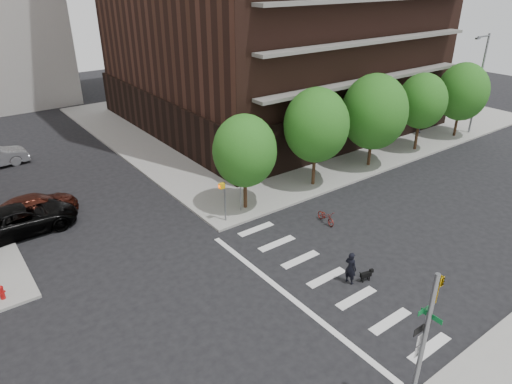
# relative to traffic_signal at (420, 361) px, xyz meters

# --- Properties ---
(ground) EXTENTS (120.00, 120.00, 0.00)m
(ground) POSITION_rel_traffic_signal_xyz_m (0.47, 7.49, -2.70)
(ground) COLOR black
(ground) RESTS_ON ground
(sidewalk_ne) EXTENTS (39.00, 33.00, 0.15)m
(sidewalk_ne) POSITION_rel_traffic_signal_xyz_m (20.97, 30.99, -2.62)
(sidewalk_ne) COLOR gray
(sidewalk_ne) RESTS_ON ground
(crosswalk) EXTENTS (3.85, 13.00, 0.01)m
(crosswalk) POSITION_rel_traffic_signal_xyz_m (2.68, 7.49, -2.69)
(crosswalk) COLOR silver
(crosswalk) RESTS_ON ground
(tree_a) EXTENTS (4.00, 4.00, 5.90)m
(tree_a) POSITION_rel_traffic_signal_xyz_m (4.47, 15.99, 1.35)
(tree_a) COLOR #301E11
(tree_a) RESTS_ON sidewalk_ne
(tree_b) EXTENTS (4.50, 4.50, 6.65)m
(tree_b) POSITION_rel_traffic_signal_xyz_m (10.47, 15.99, 1.85)
(tree_b) COLOR #301E11
(tree_b) RESTS_ON sidewalk_ne
(tree_c) EXTENTS (5.00, 5.00, 6.80)m
(tree_c) POSITION_rel_traffic_signal_xyz_m (16.47, 15.99, 1.75)
(tree_c) COLOR #301E11
(tree_c) RESTS_ON sidewalk_ne
(tree_d) EXTENTS (4.00, 4.00, 6.20)m
(tree_d) POSITION_rel_traffic_signal_xyz_m (22.47, 15.99, 1.64)
(tree_d) COLOR #301E11
(tree_d) RESTS_ON sidewalk_ne
(tree_e) EXTENTS (4.50, 4.50, 6.35)m
(tree_e) POSITION_rel_traffic_signal_xyz_m (28.47, 15.99, 1.55)
(tree_e) COLOR #301E11
(tree_e) RESTS_ON sidewalk_ne
(traffic_signal) EXTENTS (0.90, 0.75, 6.00)m
(traffic_signal) POSITION_rel_traffic_signal_xyz_m (0.00, 0.00, 0.00)
(traffic_signal) COLOR slate
(traffic_signal) RESTS_ON sidewalk_s
(pedestrian_signal) EXTENTS (2.18, 0.67, 2.60)m
(pedestrian_signal) POSITION_rel_traffic_signal_xyz_m (2.79, 15.42, -0.84)
(pedestrian_signal) COLOR slate
(pedestrian_signal) RESTS_ON sidewalk_ne
(fire_hydrant) EXTENTS (0.24, 0.24, 0.73)m
(fire_hydrant) POSITION_rel_traffic_signal_xyz_m (-10.03, 15.29, -2.15)
(fire_hydrant) COLOR #A50C0C
(fire_hydrant) RESTS_ON sidewalk_nw
(streetlamp) EXTENTS (2.14, 0.22, 9.00)m
(streetlamp) POSITION_rel_traffic_signal_xyz_m (30.29, 15.69, 2.59)
(streetlamp) COLOR slate
(streetlamp) RESTS_ON sidewalk_ne
(parked_car_black) EXTENTS (2.89, 6.18, 1.71)m
(parked_car_black) POSITION_rel_traffic_signal_xyz_m (-7.73, 21.53, -1.84)
(parked_car_black) COLOR black
(parked_car_black) RESTS_ON ground
(parked_car_maroon) EXTENTS (2.15, 5.07, 1.46)m
(parked_car_maroon) POSITION_rel_traffic_signal_xyz_m (-6.65, 23.10, -1.97)
(parked_car_maroon) COLOR #481B12
(parked_car_maroon) RESTS_ON ground
(scooter) EXTENTS (0.78, 1.66, 0.84)m
(scooter) POSITION_rel_traffic_signal_xyz_m (7.40, 11.57, -2.28)
(scooter) COLOR maroon
(scooter) RESTS_ON ground
(dog_walker) EXTENTS (0.69, 0.50, 1.75)m
(dog_walker) POSITION_rel_traffic_signal_xyz_m (4.10, 6.55, -1.82)
(dog_walker) COLOR black
(dog_walker) RESTS_ON ground
(dog) EXTENTS (0.73, 0.32, 0.61)m
(dog) POSITION_rel_traffic_signal_xyz_m (4.87, 6.13, -2.32)
(dog) COLOR black
(dog) RESTS_ON ground
(pedestrian_far) EXTENTS (1.07, 0.98, 1.80)m
(pedestrian_far) POSITION_rel_traffic_signal_xyz_m (26.40, 18.49, -1.65)
(pedestrian_far) COLOR navy
(pedestrian_far) RESTS_ON sidewalk_ne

